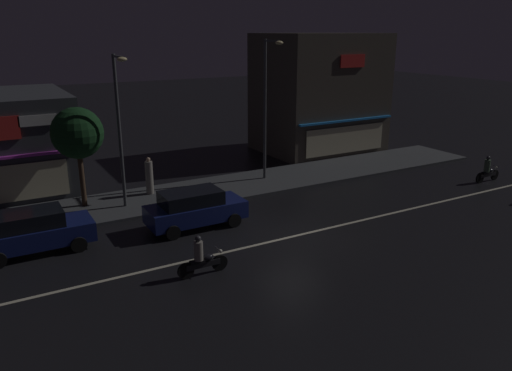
# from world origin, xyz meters

# --- Properties ---
(ground_plane) EXTENTS (140.00, 140.00, 0.00)m
(ground_plane) POSITION_xyz_m (0.00, 0.00, 0.00)
(ground_plane) COLOR black
(lane_divider_stripe) EXTENTS (33.49, 0.16, 0.01)m
(lane_divider_stripe) POSITION_xyz_m (0.00, 0.00, 0.01)
(lane_divider_stripe) COLOR beige
(lane_divider_stripe) RESTS_ON ground
(sidewalk_far) EXTENTS (35.25, 4.25, 0.14)m
(sidewalk_far) POSITION_xyz_m (0.00, 7.36, 0.07)
(sidewalk_far) COLOR #424447
(sidewalk_far) RESTS_ON ground
(storefront_center_block) EXTENTS (8.03, 6.52, 8.14)m
(storefront_center_block) POSITION_xyz_m (10.58, 12.66, 4.07)
(storefront_center_block) COLOR #4C443A
(storefront_center_block) RESTS_ON ground
(streetlamp_west) EXTENTS (0.44, 1.64, 7.17)m
(streetlamp_west) POSITION_xyz_m (-5.09, 6.71, 4.36)
(streetlamp_west) COLOR #47494C
(streetlamp_west) RESTS_ON sidewalk_far
(streetlamp_mid) EXTENTS (0.44, 1.64, 7.73)m
(streetlamp_mid) POSITION_xyz_m (3.24, 7.53, 4.66)
(streetlamp_mid) COLOR #47494C
(streetlamp_mid) RESTS_ON sidewalk_far
(pedestrian_on_sidewalk) EXTENTS (0.39, 0.39, 1.95)m
(pedestrian_on_sidewalk) POSITION_xyz_m (-3.44, 8.18, 1.04)
(pedestrian_on_sidewalk) COLOR gray
(pedestrian_on_sidewalk) RESTS_ON sidewalk_far
(street_tree) EXTENTS (2.42, 2.42, 4.78)m
(street_tree) POSITION_xyz_m (-6.79, 8.00, 3.69)
(street_tree) COLOR #473323
(street_tree) RESTS_ON sidewalk_far
(parked_car_near_kerb) EXTENTS (4.30, 1.98, 1.67)m
(parked_car_near_kerb) POSITION_xyz_m (-3.07, 3.08, 0.87)
(parked_car_near_kerb) COLOR navy
(parked_car_near_kerb) RESTS_ON ground
(parked_car_trailing) EXTENTS (4.30, 1.98, 1.67)m
(parked_car_trailing) POSITION_xyz_m (-9.52, 3.77, 0.87)
(parked_car_trailing) COLOR navy
(parked_car_trailing) RESTS_ON ground
(motorcycle_lead) EXTENTS (1.90, 0.60, 1.52)m
(motorcycle_lead) POSITION_xyz_m (14.17, 1.19, 0.63)
(motorcycle_lead) COLOR black
(motorcycle_lead) RESTS_ON ground
(motorcycle_opposite_lane) EXTENTS (1.90, 0.60, 1.52)m
(motorcycle_opposite_lane) POSITION_xyz_m (-4.66, -1.27, 0.63)
(motorcycle_opposite_lane) COLOR black
(motorcycle_opposite_lane) RESTS_ON ground
(traffic_cone) EXTENTS (0.36, 0.36, 0.55)m
(traffic_cone) POSITION_xyz_m (-8.67, 4.34, 0.28)
(traffic_cone) COLOR orange
(traffic_cone) RESTS_ON ground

